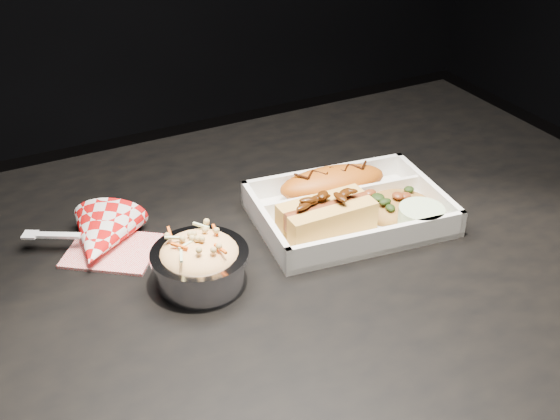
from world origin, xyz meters
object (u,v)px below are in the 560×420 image
object	(u,v)px
fried_pastry	(333,182)
napkin_fork	(101,239)
foil_coleslaw_cup	(200,261)
food_tray	(348,213)
hotdog	(327,215)
dining_table	(262,321)

from	to	relation	value
fried_pastry	napkin_fork	distance (m)	0.33
foil_coleslaw_cup	food_tray	bearing A→B (deg)	10.03
fried_pastry	hotdog	xyz separation A→B (m)	(-0.05, -0.08, 0.00)
dining_table	food_tray	distance (m)	0.19
dining_table	foil_coleslaw_cup	xyz separation A→B (m)	(-0.08, 0.00, 0.12)
food_tray	hotdog	xyz separation A→B (m)	(-0.05, -0.02, 0.02)
dining_table	food_tray	world-z (taller)	food_tray
dining_table	hotdog	world-z (taller)	hotdog
foil_coleslaw_cup	napkin_fork	size ratio (longest dim) A/B	0.67
foil_coleslaw_cup	napkin_fork	xyz separation A→B (m)	(-0.09, 0.12, -0.02)
foil_coleslaw_cup	dining_table	bearing A→B (deg)	-0.22
fried_pastry	dining_table	bearing A→B (deg)	-148.95
dining_table	hotdog	bearing A→B (deg)	10.89
hotdog	food_tray	bearing A→B (deg)	23.89
dining_table	food_tray	size ratio (longest dim) A/B	4.44
dining_table	foil_coleslaw_cup	bearing A→B (deg)	179.78
dining_table	napkin_fork	world-z (taller)	napkin_fork
dining_table	fried_pastry	size ratio (longest dim) A/B	7.63
fried_pastry	hotdog	size ratio (longest dim) A/B	1.29
napkin_fork	hotdog	bearing A→B (deg)	8.36
food_tray	napkin_fork	size ratio (longest dim) A/B	1.57
dining_table	hotdog	xyz separation A→B (m)	(0.10, 0.02, 0.12)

